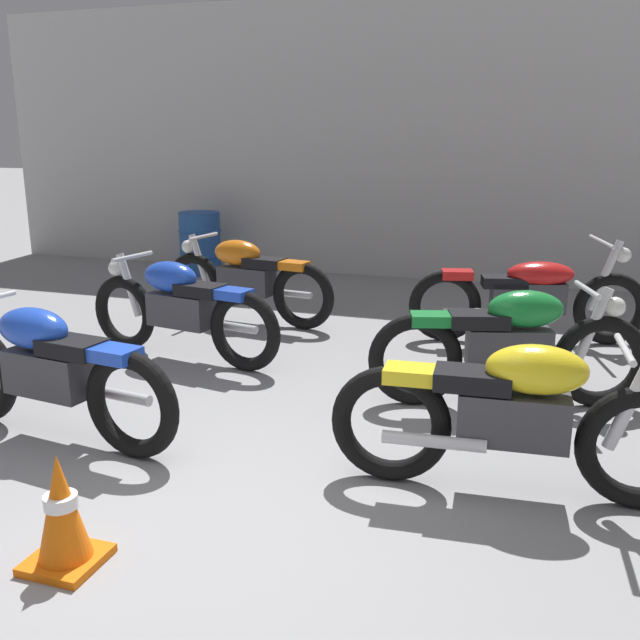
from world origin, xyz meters
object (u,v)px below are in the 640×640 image
motorcycle_right_row_0 (515,414)px  oil_drum (200,243)px  motorcycle_left_row_0 (48,369)px  motorcycle_right_row_2 (529,295)px  motorcycle_left_row_2 (246,278)px  traffic_cone (62,513)px  motorcycle_right_row_1 (510,344)px  motorcycle_left_row_1 (180,307)px

motorcycle_right_row_0 → oil_drum: bearing=131.7°
motorcycle_left_row_0 → motorcycle_right_row_2: motorcycle_right_row_2 is taller
motorcycle_left_row_0 → motorcycle_left_row_2: bearing=90.1°
motorcycle_right_row_0 → motorcycle_right_row_2: size_ratio=0.92×
traffic_cone → motorcycle_right_row_1: bearing=56.2°
motorcycle_left_row_0 → oil_drum: bearing=107.8°
motorcycle_right_row_0 → traffic_cone: bearing=-144.9°
motorcycle_left_row_2 → motorcycle_right_row_2: motorcycle_right_row_2 is taller
traffic_cone → motorcycle_left_row_0: bearing=130.3°
motorcycle_left_row_0 → motorcycle_right_row_0: (2.84, 0.16, 0.00)m
motorcycle_left_row_1 → motorcycle_right_row_0: size_ratio=0.99×
motorcycle_right_row_1 → oil_drum: (-4.39, 3.74, -0.03)m
motorcycle_right_row_2 → traffic_cone: 4.67m
motorcycle_right_row_2 → motorcycle_right_row_1: bearing=-92.1°
motorcycle_left_row_0 → motorcycle_left_row_1: bearing=90.7°
motorcycle_left_row_1 → traffic_cone: motorcycle_left_row_1 is taller
motorcycle_left_row_0 → motorcycle_right_row_1: (2.72, 1.48, 0.00)m
motorcycle_left_row_2 → motorcycle_right_row_2: (2.79, 0.13, -0.01)m
motorcycle_right_row_0 → motorcycle_left_row_0: bearing=-176.7°
motorcycle_left_row_0 → motorcycle_left_row_2: size_ratio=1.00×
motorcycle_left_row_2 → traffic_cone: motorcycle_left_row_2 is taller
motorcycle_left_row_1 → oil_drum: motorcycle_left_row_1 is taller
motorcycle_left_row_0 → motorcycle_right_row_2: 4.21m
motorcycle_left_row_2 → traffic_cone: 4.29m
motorcycle_right_row_2 → traffic_cone: size_ratio=3.96×
oil_drum → traffic_cone: (2.64, -6.36, -0.17)m
motorcycle_left_row_1 → oil_drum: 3.88m
motorcycle_right_row_0 → oil_drum: motorcycle_right_row_0 is taller
motorcycle_right_row_0 → motorcycle_right_row_1: 1.32m
motorcycle_left_row_1 → motorcycle_left_row_2: (0.02, 1.32, 0.00)m
motorcycle_left_row_0 → motorcycle_right_row_0: same height
oil_drum → traffic_cone: 6.89m
motorcycle_left_row_2 → motorcycle_right_row_1: same height
motorcycle_right_row_0 → oil_drum: size_ratio=2.32×
motorcycle_left_row_0 → traffic_cone: (0.97, -1.14, -0.20)m
motorcycle_right_row_1 → motorcycle_right_row_2: size_ratio=0.90×
motorcycle_left_row_0 → motorcycle_right_row_2: bearing=48.6°
motorcycle_left_row_0 → traffic_cone: size_ratio=3.64×
motorcycle_right_row_0 → motorcycle_right_row_2: bearing=91.0°
motorcycle_right_row_0 → traffic_cone: 2.29m
motorcycle_right_row_2 → motorcycle_left_row_2: bearing=-177.4°
motorcycle_right_row_2 → oil_drum: motorcycle_right_row_2 is taller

